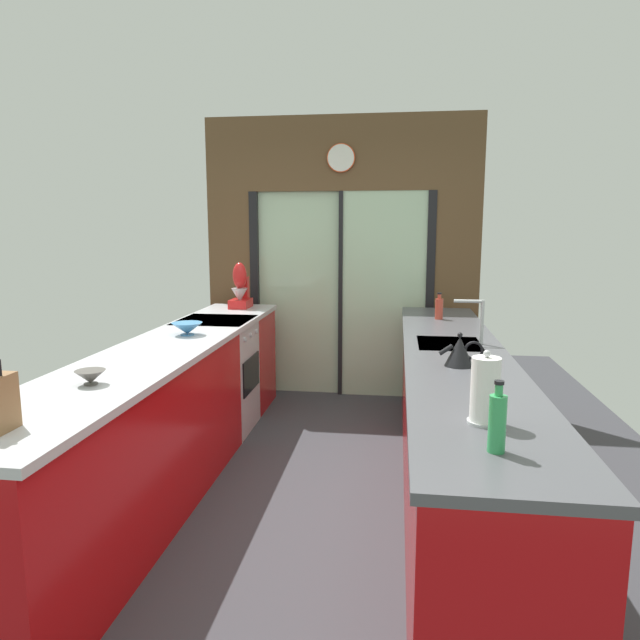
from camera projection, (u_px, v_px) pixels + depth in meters
name	position (u px, v px, depth m)	size (l,w,h in m)	color
ground_plane	(314.00, 468.00, 3.99)	(5.04, 7.60, 0.02)	#38383D
back_wall_unit	(341.00, 241.00, 5.50)	(2.64, 0.12, 2.70)	brown
left_counter_run	(161.00, 419.00, 3.58)	(0.62, 3.80, 0.92)	#AD0C0F
right_counter_run	(453.00, 424.00, 3.50)	(0.62, 3.80, 0.92)	#AD0C0F
sink_faucet	(477.00, 315.00, 3.62)	(0.19, 0.02, 0.29)	#B7BABC
oven_range	(217.00, 375.00, 4.67)	(0.60, 0.60, 0.92)	#B7BABC
mixing_bowl_near	(90.00, 377.00, 2.71)	(0.14, 0.14, 0.07)	#514C47
mixing_bowl_far	(187.00, 328.00, 3.94)	(0.21, 0.21, 0.09)	teal
stand_mixer	(240.00, 290.00, 5.26)	(0.17, 0.27, 0.42)	red
kettle	(460.00, 351.00, 3.06)	(0.24, 0.16, 0.19)	black
soap_bottle_near	(497.00, 422.00, 1.89)	(0.06, 0.06, 0.25)	#339E56
soap_bottle_far	(439.00, 308.00, 4.62)	(0.06, 0.06, 0.22)	#B23D2D
paper_towel_roll	(485.00, 391.00, 2.16)	(0.13, 0.13, 0.29)	#B7BABC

